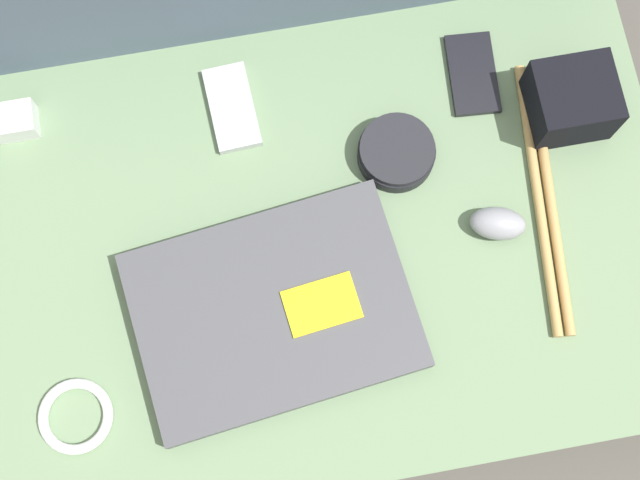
% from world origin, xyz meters
% --- Properties ---
extents(ground_plane, '(8.00, 8.00, 0.00)m').
position_xyz_m(ground_plane, '(0.00, 0.00, 0.00)').
color(ground_plane, '#4C4742').
extents(couch_seat, '(0.92, 0.61, 0.12)m').
position_xyz_m(couch_seat, '(0.00, 0.00, 0.06)').
color(couch_seat, slate).
rests_on(couch_seat, ground_plane).
extents(laptop, '(0.37, 0.28, 0.03)m').
position_xyz_m(laptop, '(-0.07, -0.08, 0.14)').
color(laptop, '#47474C').
rests_on(laptop, couch_seat).
extents(computer_mouse, '(0.08, 0.06, 0.04)m').
position_xyz_m(computer_mouse, '(0.23, -0.02, 0.14)').
color(computer_mouse, gray).
rests_on(computer_mouse, couch_seat).
extents(speaker_puck, '(0.10, 0.10, 0.03)m').
position_xyz_m(speaker_puck, '(0.12, 0.10, 0.14)').
color(speaker_puck, black).
rests_on(speaker_puck, couch_seat).
extents(phone_silver, '(0.06, 0.12, 0.01)m').
position_xyz_m(phone_silver, '(-0.08, 0.20, 0.13)').
color(phone_silver, '#B7B7BC').
rests_on(phone_silver, couch_seat).
extents(phone_black, '(0.07, 0.12, 0.01)m').
position_xyz_m(phone_black, '(0.24, 0.19, 0.13)').
color(phone_black, black).
rests_on(phone_black, couch_seat).
extents(camera_pouch, '(0.10, 0.10, 0.08)m').
position_xyz_m(camera_pouch, '(0.35, 0.12, 0.16)').
color(camera_pouch, black).
rests_on(camera_pouch, couch_seat).
extents(charger_brick, '(0.05, 0.04, 0.03)m').
position_xyz_m(charger_brick, '(-0.36, 0.23, 0.14)').
color(charger_brick, silver).
rests_on(charger_brick, couch_seat).
extents(cable_coil, '(0.09, 0.09, 0.01)m').
position_xyz_m(cable_coil, '(-0.33, -0.16, 0.13)').
color(cable_coil, white).
rests_on(cable_coil, couch_seat).
extents(drumstick_pair, '(0.06, 0.37, 0.01)m').
position_xyz_m(drumstick_pair, '(0.30, 0.01, 0.13)').
color(drumstick_pair, tan).
rests_on(drumstick_pair, couch_seat).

